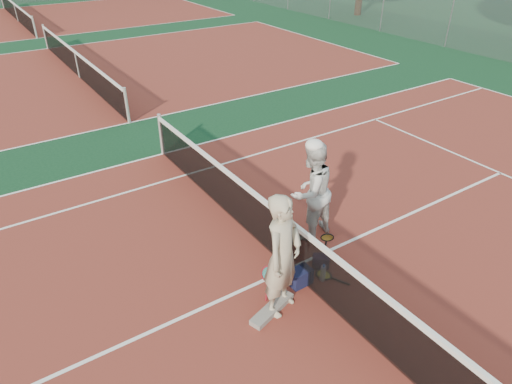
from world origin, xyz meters
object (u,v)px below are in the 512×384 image
Objects in this scene: net_main at (290,246)px; racket_spare at (324,275)px; racket_black_held at (327,244)px; water_bottle at (323,273)px; player_a at (283,256)px; racket_red at (268,282)px; player_b at (311,191)px; sports_bag_purple at (321,261)px; sports_bag_navy at (300,277)px.

net_main reaches higher than racket_spare.
water_bottle is at bearing -8.35° from racket_black_held.
racket_black_held is (1.42, 0.57, -0.75)m from player_a.
net_main is 0.79m from racket_red.
racket_black_held is at bearing 69.07° from player_b.
water_bottle is at bearing -124.73° from sports_bag_purple.
player_a is (-0.66, -0.65, 0.52)m from net_main.
net_main is at bearing 153.84° from sports_bag_purple.
player_a is 1.30m from water_bottle.
water_bottle reaches higher than sports_bag_purple.
player_a is 3.74× the size of racket_black_held.
net_main is 0.80m from racket_black_held.
racket_black_held reaches higher than sports_bag_navy.
net_main is 29.20× the size of sports_bag_navy.
player_a reaches higher than racket_black_held.
player_b is at bearing 13.89° from player_a.
racket_black_held reaches higher than sports_bag_purple.
player_a is at bearing -156.33° from sports_bag_navy.
sports_bag_purple is (0.58, 0.15, -0.03)m from sports_bag_navy.
racket_red is (-0.68, -0.33, -0.22)m from net_main.
racket_red is 2.07× the size of sports_bag_purple.
racket_black_held is (1.45, 0.24, -0.02)m from racket_red.
sports_bag_purple is at bearing -20.91° from racket_black_held.
player_a is 7.28× the size of sports_bag_purple.
racket_black_held reaches higher than racket_spare.
player_a is at bearing -126.99° from racket_red.
net_main reaches higher than racket_red.
player_a reaches higher than sports_bag_navy.
player_b is 5.20× the size of sports_bag_navy.
water_bottle is at bearing -18.60° from player_a.
racket_red reaches higher than racket_black_held.
sports_bag_purple is at bearing 56.08° from player_b.
racket_black_held is 1.83× the size of water_bottle.
water_bottle is (-0.63, -1.17, -0.83)m from player_b.
racket_spare is 2.13× the size of sports_bag_purple.
racket_red is at bearing 167.53° from water_bottle.
net_main is 19.96× the size of racket_black_held.
sports_bag_navy is (-0.08, -0.40, -0.36)m from net_main.
sports_bag_purple is (-0.42, -0.87, -0.86)m from player_b.
racket_red is at bearing 54.65° from racket_spare.
sports_bag_purple is at bearing -26.16° from net_main.
player_a reaches higher than net_main.
sports_bag_navy reaches higher than racket_spare.
sports_bag_navy is (-1.00, -1.02, -0.83)m from player_b.
net_main is at bearing 11.05° from racket_spare.
racket_spare is at bearing -15.66° from player_a.
player_b is 3.56× the size of racket_black_held.
racket_black_held is 1.46× the size of sports_bag_navy.
sports_bag_navy is at bearing -48.10° from racket_red.
net_main is 0.72m from water_bottle.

